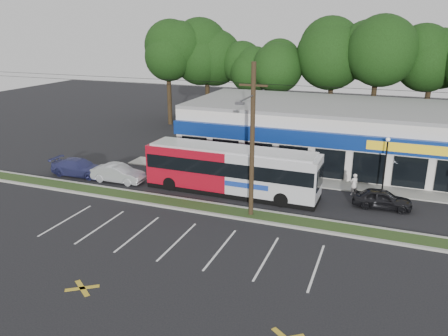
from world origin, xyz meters
The scene contains 15 objects.
ground centered at (0.00, 0.00, 0.00)m, with size 120.00×120.00×0.00m, color black.
grass_strip centered at (0.00, 1.00, 0.06)m, with size 40.00×1.60×0.12m, color #283917.
curb_south centered at (0.00, 0.15, 0.07)m, with size 40.00×0.25×0.14m, color #9E9E93.
curb_north centered at (0.00, 1.85, 0.07)m, with size 40.00×0.25×0.14m, color #9E9E93.
sidewalk centered at (5.00, 9.00, 0.05)m, with size 32.00×2.20×0.10m, color #9E9E93.
strip_mall centered at (5.50, 15.91, 2.65)m, with size 25.00×12.55×5.30m.
utility_pole centered at (2.83, 0.93, 5.41)m, with size 50.00×2.77×10.00m.
lamp_post centered at (11.00, 8.80, 2.67)m, with size 0.30×0.30×4.25m.
tree_line centered at (4.00, 26.00, 8.42)m, with size 46.76×6.76×11.83m.
metrobus centered at (0.35, 4.50, 1.87)m, with size 13.15×2.95×3.52m.
car_dark centered at (11.07, 5.50, 0.67)m, with size 1.58×3.93×1.34m, color black.
car_silver centered at (-9.00, 3.50, 0.72)m, with size 1.53×4.39×1.45m, color #ADB0B5.
car_blue centered at (-13.00, 3.68, 0.71)m, with size 1.99×4.89×1.42m, color navy.
pedestrian_a centered at (9.00, 7.35, 0.83)m, with size 0.61×0.40×1.66m, color silver.
pedestrian_b centered at (4.66, 8.50, 0.90)m, with size 0.88×0.68×1.80m, color beige.
Camera 1 is at (10.89, -24.51, 12.00)m, focal length 35.00 mm.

